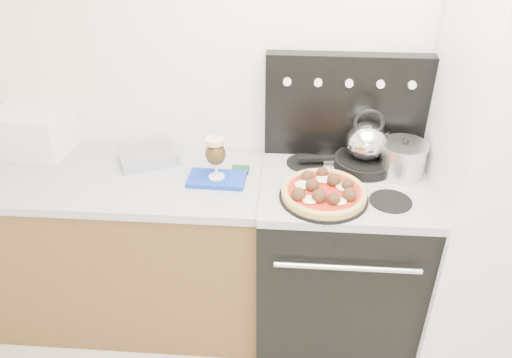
# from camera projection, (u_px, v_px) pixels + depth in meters

# --- Properties ---
(room_shell) EXTENTS (3.52, 3.01, 2.52)m
(room_shell) POSITION_uv_depth(u_px,v_px,m) (352.00, 250.00, 1.34)
(room_shell) COLOR beige
(room_shell) RESTS_ON ground
(base_cabinet) EXTENTS (1.45, 0.60, 0.86)m
(base_cabinet) POSITION_uv_depth(u_px,v_px,m) (123.00, 250.00, 2.61)
(base_cabinet) COLOR brown
(base_cabinet) RESTS_ON ground
(countertop) EXTENTS (1.48, 0.63, 0.04)m
(countertop) POSITION_uv_depth(u_px,v_px,m) (110.00, 177.00, 2.37)
(countertop) COLOR #AEAEB6
(countertop) RESTS_ON base_cabinet
(stove_body) EXTENTS (0.76, 0.65, 0.88)m
(stove_body) POSITION_uv_depth(u_px,v_px,m) (336.00, 262.00, 2.51)
(stove_body) COLOR black
(stove_body) RESTS_ON ground
(cooktop) EXTENTS (0.76, 0.65, 0.04)m
(cooktop) POSITION_uv_depth(u_px,v_px,m) (345.00, 185.00, 2.27)
(cooktop) COLOR #ADADB2
(cooktop) RESTS_ON stove_body
(backguard) EXTENTS (0.76, 0.08, 0.50)m
(backguard) POSITION_uv_depth(u_px,v_px,m) (346.00, 106.00, 2.36)
(backguard) COLOR black
(backguard) RESTS_ON cooktop
(fridge) EXTENTS (0.64, 0.68, 1.90)m
(fridge) POSITION_uv_depth(u_px,v_px,m) (508.00, 185.00, 2.18)
(fridge) COLOR silver
(fridge) RESTS_ON ground
(toaster_oven) EXTENTS (0.37, 0.29, 0.22)m
(toaster_oven) POSITION_uv_depth(u_px,v_px,m) (32.00, 131.00, 2.49)
(toaster_oven) COLOR silver
(toaster_oven) RESTS_ON countertop
(foil_sheet) EXTENTS (0.33, 0.29, 0.05)m
(foil_sheet) POSITION_uv_depth(u_px,v_px,m) (148.00, 157.00, 2.44)
(foil_sheet) COLOR silver
(foil_sheet) RESTS_ON countertop
(oven_mitt) EXTENTS (0.27, 0.16, 0.02)m
(oven_mitt) POSITION_uv_depth(u_px,v_px,m) (217.00, 179.00, 2.29)
(oven_mitt) COLOR #1336B1
(oven_mitt) RESTS_ON countertop
(beer_glass) EXTENTS (0.10, 0.10, 0.20)m
(beer_glass) POSITION_uv_depth(u_px,v_px,m) (216.00, 158.00, 2.23)
(beer_glass) COLOR #372411
(beer_glass) RESTS_ON oven_mitt
(pizza_pan) EXTENTS (0.39, 0.39, 0.01)m
(pizza_pan) POSITION_uv_depth(u_px,v_px,m) (323.00, 197.00, 2.14)
(pizza_pan) COLOR black
(pizza_pan) RESTS_ON cooktop
(pizza) EXTENTS (0.46, 0.46, 0.05)m
(pizza) POSITION_uv_depth(u_px,v_px,m) (324.00, 191.00, 2.12)
(pizza) COLOR tan
(pizza) RESTS_ON pizza_pan
(skillet) EXTENTS (0.31, 0.31, 0.05)m
(skillet) POSITION_uv_depth(u_px,v_px,m) (364.00, 163.00, 2.35)
(skillet) COLOR black
(skillet) RESTS_ON cooktop
(tea_kettle) EXTENTS (0.23, 0.23, 0.21)m
(tea_kettle) POSITION_uv_depth(u_px,v_px,m) (367.00, 138.00, 2.28)
(tea_kettle) COLOR silver
(tea_kettle) RESTS_ON skillet
(stock_pot) EXTENTS (0.21, 0.21, 0.15)m
(stock_pot) POSITION_uv_depth(u_px,v_px,m) (402.00, 160.00, 2.27)
(stock_pot) COLOR silver
(stock_pot) RESTS_ON cooktop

